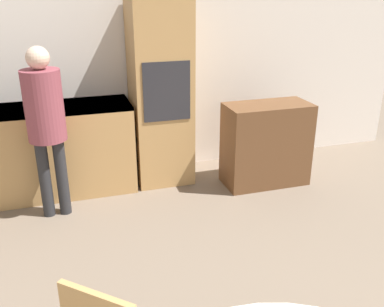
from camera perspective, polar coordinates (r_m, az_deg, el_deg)
name	(u,v)px	position (r m, az deg, el deg)	size (l,w,h in m)	color
wall_back	(133,59)	(4.83, -7.93, 12.31)	(6.82, 0.05, 2.60)	silver
kitchen_counter	(11,153)	(4.68, -23.00, 0.01)	(2.44, 0.60, 0.93)	tan
oven_unit	(160,94)	(4.62, -4.24, 7.85)	(0.61, 0.59, 1.94)	tan
sideboard	(266,144)	(4.71, 9.84, 1.22)	(0.91, 0.45, 0.90)	brown
person_standing	(45,116)	(4.01, -18.98, 4.75)	(0.34, 0.34, 1.59)	#262628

